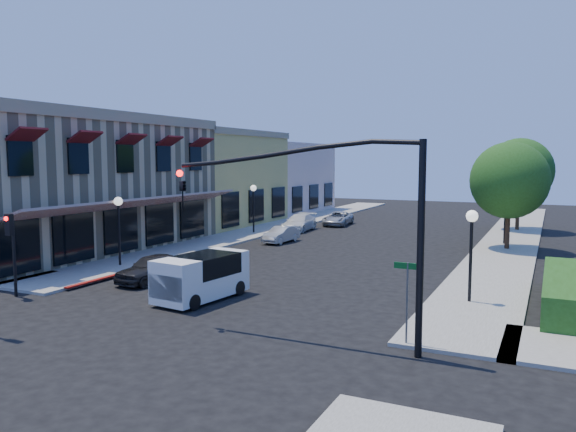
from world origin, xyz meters
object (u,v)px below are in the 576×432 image
at_px(signal_mast_arm, 346,207).
at_px(parked_car_b, 281,235).
at_px(lamppost_right_far, 506,202).
at_px(parked_car_a, 153,268).
at_px(street_tree_b, 519,171).
at_px(lamppost_left_far, 253,197).
at_px(white_van, 201,274).
at_px(street_name_sign, 407,290).
at_px(secondary_signal, 11,239).
at_px(lamppost_right_near, 471,232).
at_px(lamppost_left_near, 119,213).
at_px(parked_car_c, 299,223).
at_px(parked_car_d, 338,218).
at_px(street_tree_a, 509,180).

bearing_deg(signal_mast_arm, parked_car_b, 121.33).
distance_m(lamppost_right_far, parked_car_b, 14.38).
height_order(signal_mast_arm, parked_car_a, signal_mast_arm).
height_order(street_tree_b, parked_car_b, street_tree_b).
height_order(street_tree_b, lamppost_left_far, street_tree_b).
xyz_separation_m(lamppost_left_far, parked_car_a, (3.70, -16.00, -2.11)).
relative_size(white_van, parked_car_a, 1.13).
xyz_separation_m(street_name_sign, white_van, (-8.53, 2.02, -0.69)).
height_order(signal_mast_arm, parked_car_b, signal_mast_arm).
height_order(white_van, parked_car_b, white_van).
relative_size(secondary_signal, lamppost_right_near, 0.93).
relative_size(signal_mast_arm, secondary_signal, 2.41).
relative_size(signal_mast_arm, lamppost_left_far, 2.24).
height_order(street_name_sign, lamppost_left_far, lamppost_left_far).
relative_size(street_name_sign, parked_car_b, 0.78).
bearing_deg(street_name_sign, lamppost_right_far, 87.37).
height_order(street_tree_b, white_van, street_tree_b).
distance_m(lamppost_left_near, lamppost_right_far, 23.35).
bearing_deg(street_tree_b, parked_car_c, -154.98).
height_order(signal_mast_arm, lamppost_right_near, signal_mast_arm).
distance_m(lamppost_right_near, lamppost_right_far, 16.00).
bearing_deg(lamppost_right_far, white_van, -115.72).
bearing_deg(parked_car_d, street_tree_b, 4.69).
bearing_deg(parked_car_c, lamppost_right_near, -53.54).
relative_size(street_tree_a, lamppost_right_far, 1.82).
height_order(signal_mast_arm, lamppost_left_near, signal_mast_arm).
bearing_deg(lamppost_right_far, lamppost_left_near, -136.74).
height_order(signal_mast_arm, lamppost_right_far, signal_mast_arm).
distance_m(lamppost_right_far, white_van, 22.02).
xyz_separation_m(parked_car_a, parked_car_b, (0.00, 13.00, -0.09)).
distance_m(street_name_sign, white_van, 8.79).
bearing_deg(parked_car_d, white_van, -86.61).
xyz_separation_m(street_name_sign, parked_car_b, (-12.30, 16.80, -1.17)).
height_order(street_tree_a, parked_car_c, street_tree_a).
distance_m(secondary_signal, lamppost_left_far, 20.60).
height_order(street_name_sign, parked_car_d, street_name_sign).
bearing_deg(parked_car_c, lamppost_left_near, -102.09).
relative_size(secondary_signal, street_name_sign, 1.33).
xyz_separation_m(lamppost_left_far, white_van, (7.47, -17.78, -1.72)).
relative_size(street_tree_b, lamppost_right_near, 1.97).
height_order(lamppost_right_near, lamppost_right_far, same).
relative_size(street_tree_a, street_tree_b, 0.92).
relative_size(lamppost_right_far, parked_car_a, 0.98).
height_order(street_name_sign, parked_car_a, street_name_sign).
relative_size(street_tree_a, lamppost_left_near, 1.82).
height_order(signal_mast_arm, white_van, signal_mast_arm).
bearing_deg(lamppost_left_near, parked_car_b, 71.41).
bearing_deg(parked_car_a, lamppost_left_far, 109.04).
bearing_deg(lamppost_left_near, secondary_signal, -85.66).
relative_size(lamppost_right_near, parked_car_b, 1.11).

